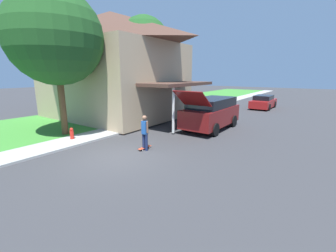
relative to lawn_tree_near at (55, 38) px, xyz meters
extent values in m
plane|color=#333335|center=(5.16, -0.54, -5.41)|extent=(120.00, 120.00, 0.00)
cube|color=#387F2D|center=(-2.84, 5.46, -5.37)|extent=(10.00, 80.00, 0.08)
cube|color=#9E9E99|center=(1.56, 5.46, -5.36)|extent=(1.80, 80.00, 0.10)
cube|color=tan|center=(-2.30, 5.85, -2.48)|extent=(10.28, 7.88, 5.70)
pyramid|color=#4C3328|center=(-2.30, 5.85, 1.60)|extent=(11.08, 8.68, 2.48)
cube|color=#4C3328|center=(3.94, 5.85, -2.53)|extent=(2.60, 5.52, 0.20)
cylinder|color=silver|center=(5.04, 3.88, -3.98)|extent=(0.16, 0.16, 2.70)
cylinder|color=brown|center=(0.00, 0.00, -3.36)|extent=(0.36, 0.36, 3.95)
sphere|color=#1E4C1E|center=(0.00, 0.00, 0.01)|extent=(5.08, 5.08, 5.08)
cylinder|color=brown|center=(0.55, 6.53, -2.95)|extent=(0.36, 0.36, 4.77)
sphere|color=#1E4C1E|center=(0.55, 6.53, 0.46)|extent=(3.73, 3.73, 3.73)
cube|color=maroon|center=(6.26, 6.42, -4.54)|extent=(2.05, 4.86, 1.10)
cube|color=black|center=(6.26, 6.54, -3.69)|extent=(1.88, 3.79, 0.58)
cylinder|color=black|center=(5.28, 7.92, -5.02)|extent=(0.24, 0.78, 0.78)
cylinder|color=black|center=(7.25, 7.92, -5.02)|extent=(0.24, 0.78, 0.78)
cylinder|color=black|center=(5.28, 4.91, -5.02)|extent=(0.24, 0.78, 0.78)
cylinder|color=black|center=(7.25, 4.91, -5.02)|extent=(0.24, 0.78, 0.78)
cube|color=maroon|center=(6.26, 3.94, -3.21)|extent=(1.80, 1.27, 0.90)
cube|color=maroon|center=(6.79, 18.11, -4.88)|extent=(1.81, 4.48, 0.73)
cube|color=black|center=(6.79, 18.00, -4.28)|extent=(1.59, 2.33, 0.48)
cylinder|color=black|center=(5.92, 19.45, -5.08)|extent=(0.20, 0.66, 0.66)
cylinder|color=black|center=(7.66, 19.45, -5.08)|extent=(0.20, 0.66, 0.66)
cylinder|color=black|center=(5.92, 16.77, -5.08)|extent=(0.20, 0.66, 0.66)
cylinder|color=black|center=(7.66, 16.77, -5.08)|extent=(0.20, 0.66, 0.66)
cylinder|color=#192347|center=(5.51, 0.72, -5.01)|extent=(0.13, 0.13, 0.80)
cylinder|color=#192347|center=(5.68, 0.72, -5.01)|extent=(0.13, 0.13, 0.80)
cube|color=#1E4C93|center=(5.60, 0.72, -4.31)|extent=(0.25, 0.20, 0.61)
sphere|color=brown|center=(5.60, 0.72, -3.85)|extent=(0.22, 0.22, 0.22)
cylinder|color=brown|center=(5.44, 0.72, -4.27)|extent=(0.09, 0.09, 0.54)
cylinder|color=brown|center=(5.76, 0.72, -4.27)|extent=(0.09, 0.09, 0.54)
cube|color=#B73D23|center=(5.49, 0.81, -5.32)|extent=(0.19, 0.80, 0.02)
cylinder|color=silver|center=(5.40, 1.06, -5.39)|extent=(0.03, 0.06, 0.06)
cylinder|color=silver|center=(5.57, 1.06, -5.39)|extent=(0.03, 0.06, 0.06)
cylinder|color=silver|center=(5.40, 0.57, -5.39)|extent=(0.03, 0.06, 0.06)
cylinder|color=silver|center=(5.57, 0.57, -5.39)|extent=(0.03, 0.06, 0.06)
cylinder|color=red|center=(1.35, -0.39, -5.09)|extent=(0.20, 0.20, 0.45)
sphere|color=red|center=(1.35, -0.39, -4.79)|extent=(0.18, 0.18, 0.18)
camera|label=1|loc=(12.36, -6.85, -1.90)|focal=24.00mm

